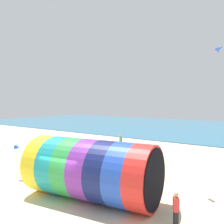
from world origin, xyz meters
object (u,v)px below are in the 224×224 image
at_px(kite_handler, 176,210).
at_px(beach_flag, 18,149).
at_px(kite_blue_parafoil, 218,49).
at_px(bystander_mid_beach, 121,142).
at_px(giant_inflatable_tube, 91,170).
at_px(bystander_near_water, 89,153).

xyz_separation_m(kite_handler, beach_flag, (-11.96, 0.15, 1.30)).
relative_size(kite_blue_parafoil, bystander_mid_beach, 0.54).
relative_size(giant_inflatable_tube, bystander_mid_beach, 4.68).
height_order(kite_blue_parafoil, beach_flag, kite_blue_parafoil).
distance_m(giant_inflatable_tube, bystander_mid_beach, 14.92).
height_order(bystander_near_water, beach_flag, beach_flag).
bearing_deg(giant_inflatable_tube, beach_flag, -178.94).
height_order(giant_inflatable_tube, kite_blue_parafoil, kite_blue_parafoil).
relative_size(giant_inflatable_tube, beach_flag, 3.30).
height_order(giant_inflatable_tube, bystander_near_water, giant_inflatable_tube).
distance_m(bystander_mid_beach, beach_flag, 13.34).
bearing_deg(kite_blue_parafoil, beach_flag, -129.66).
distance_m(giant_inflatable_tube, kite_handler, 5.15).
xyz_separation_m(bystander_mid_beach, beach_flag, (0.11, -13.28, 1.26)).
xyz_separation_m(giant_inflatable_tube, bystander_near_water, (-5.70, 6.21, -0.79)).
xyz_separation_m(giant_inflatable_tube, beach_flag, (-6.88, -0.13, 0.43)).
relative_size(kite_handler, kite_blue_parafoil, 1.76).
bearing_deg(bystander_mid_beach, kite_handler, -48.08).
bearing_deg(bystander_mid_beach, bystander_near_water, -79.52).
bearing_deg(bystander_near_water, bystander_mid_beach, 100.48).
relative_size(bystander_mid_beach, beach_flag, 0.71).
height_order(kite_handler, bystander_near_water, bystander_near_water).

